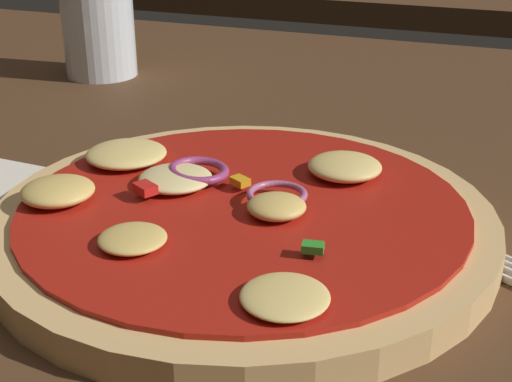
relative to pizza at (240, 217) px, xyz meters
The scene contains 3 objects.
dining_table 0.05m from the pizza, behind, with size 1.32×1.09×0.04m.
pizza is the anchor object (origin of this frame).
beer_glass 0.39m from the pizza, 134.15° to the left, with size 0.07×0.07×0.12m.
Camera 1 is at (0.19, -0.34, 0.23)m, focal length 50.29 mm.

